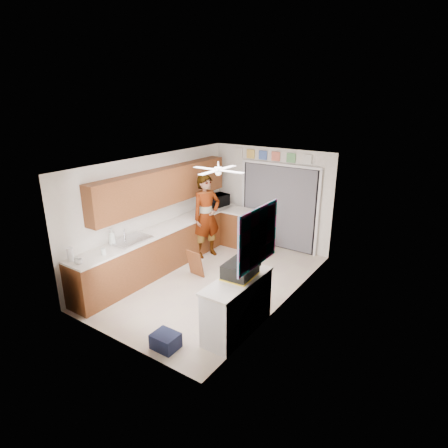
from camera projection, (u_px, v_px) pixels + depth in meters
The scene contains 42 objects.
floor at pixel (213, 281), 7.87m from camera, with size 5.00×5.00×0.00m, color #C2AF9C.
ceiling at pixel (212, 162), 7.05m from camera, with size 5.00×5.00×0.00m, color white.
wall_back at pixel (271, 198), 9.41m from camera, with size 3.20×3.20×0.00m, color white.
wall_front at pixel (114, 271), 5.51m from camera, with size 3.20×3.20×0.00m, color white.
wall_left at pixel (154, 211), 8.31m from camera, with size 5.00×5.00×0.00m, color white.
wall_right at pixel (286, 241), 6.61m from camera, with size 5.00×5.00×0.00m, color white.
left_base_cabinets at pixel (166, 248), 8.41m from camera, with size 0.60×4.80×0.90m, color brown.
left_countertop at pixel (166, 228), 8.25m from camera, with size 0.62×4.80×0.04m, color white.
upper_cabinets at pixel (165, 186), 8.20m from camera, with size 0.32×4.00×0.80m, color brown.
sink_basin at pixel (131, 240), 7.46m from camera, with size 0.50×0.76×0.06m, color silver.
faucet at pixel (124, 234), 7.53m from camera, with size 0.03×0.03×0.22m, color silver.
peninsula_base at pixel (243, 229), 9.55m from camera, with size 1.00×0.60×0.90m, color brown.
peninsula_top at pixel (243, 212), 9.40m from camera, with size 1.04×0.64×0.04m, color white.
back_opening_recess at pixel (279, 207), 9.32m from camera, with size 2.00×0.06×2.10m, color black.
curtain_panel at pixel (278, 208), 9.29m from camera, with size 1.90×0.03×2.05m, color slate.
door_trim_left at pixel (243, 201), 9.84m from camera, with size 0.06×0.04×2.10m, color white.
door_trim_right at pixel (318, 214), 8.76m from camera, with size 0.06×0.04×2.10m, color white.
door_trim_head at pixel (280, 165), 8.95m from camera, with size 2.10×0.04×0.06m, color white.
header_frame_0 at pixel (251, 154), 9.37m from camera, with size 0.22×0.02×0.22m, color #E9BE4D.
header_frame_1 at pixel (263, 155), 9.18m from camera, with size 0.22×0.02×0.22m, color #4568B8.
header_frame_2 at pixel (276, 156), 8.99m from camera, with size 0.22×0.02×0.22m, color #DE6D53.
header_frame_3 at pixel (291, 158), 8.78m from camera, with size 0.22×0.02×0.22m, color #5EA561.
header_frame_4 at pixel (307, 159), 8.57m from camera, with size 0.22×0.02×0.22m, color silver.
route66_sign at pixel (239, 153), 9.55m from camera, with size 0.22×0.02×0.26m, color silver.
right_counter_base at pixel (237, 307), 6.07m from camera, with size 0.50×1.40×0.90m, color white.
right_counter_top at pixel (237, 281), 5.92m from camera, with size 0.54×1.44×0.04m, color white.
abstract_painting at pixel (258, 237), 5.71m from camera, with size 0.03×1.15×0.95m, color #EA56BA.
ceiling_fan at pixel (218, 170), 7.27m from camera, with size 1.14×1.14×0.24m, color white.
microwave at pixel (218, 200), 9.77m from camera, with size 0.55×0.38×0.31m, color black.
soap_bottle at pixel (112, 236), 7.23m from camera, with size 0.13×0.13×0.34m, color silver.
cup at pixel (79, 261), 6.44m from camera, with size 0.12×0.12×0.09m, color white.
jar_a at pixel (104, 251), 6.81m from camera, with size 0.09×0.09×0.12m, color silver.
jar_b at pixel (76, 260), 6.47m from camera, with size 0.07×0.07×0.11m, color silver.
paper_towel_roll at pixel (70, 255), 6.53m from camera, with size 0.11×0.11×0.24m, color white.
suitcase at pixel (240, 269), 5.97m from camera, with size 0.43×0.57×0.24m, color black.
suitcase_rim at pixel (240, 276), 6.01m from camera, with size 0.44×0.58×0.02m, color yellow.
suitcase_lid at pixel (250, 249), 6.12m from camera, with size 0.42×0.03×0.50m, color black.
cardboard_box at pixel (218, 315), 6.42m from camera, with size 0.38×0.29×0.24m, color #A35C33.
navy_crate at pixel (166, 341), 5.75m from camera, with size 0.40×0.33×0.24m, color #141A33.
cabinet_door_panel at pixel (195, 264), 7.97m from camera, with size 0.40×0.03×0.60m, color brown.
man at pixel (207, 216), 8.80m from camera, with size 0.73×0.48×2.00m, color white.
dog at pixel (258, 248), 8.90m from camera, with size 0.27×0.64×0.50m, color black.
Camera 1 is at (4.14, -5.70, 3.70)m, focal length 30.00 mm.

